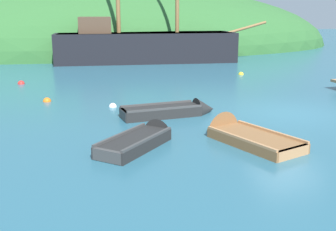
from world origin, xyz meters
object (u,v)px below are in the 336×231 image
buoy_yellow (241,75)px  buoy_red (21,84)px  buoy_orange (47,102)px  rowboat_outer_left (174,112)px  rowboat_portside (239,136)px  buoy_white (113,107)px  sailing_ship (144,50)px  rowboat_far (143,141)px

buoy_yellow → buoy_red: (-12.18, 0.06, 0.00)m
buoy_orange → rowboat_outer_left: bearing=-39.6°
rowboat_outer_left → rowboat_portside: rowboat_portside is taller
rowboat_outer_left → buoy_red: (-5.67, 8.38, -0.12)m
buoy_white → buoy_orange: (-2.47, 1.69, 0.00)m
sailing_ship → rowboat_far: sailing_ship is taller
sailing_ship → rowboat_outer_left: sailing_ship is taller
rowboat_outer_left → rowboat_portside: (1.05, -3.20, -0.04)m
buoy_yellow → rowboat_portside: bearing=-115.3°
sailing_ship → rowboat_portside: bearing=-87.6°
rowboat_portside → buoy_white: size_ratio=11.73×
rowboat_far → buoy_yellow: 13.97m
rowboat_far → buoy_red: bearing=63.4°
rowboat_far → rowboat_portside: rowboat_portside is taller
rowboat_far → buoy_yellow: bearing=8.1°
buoy_white → buoy_orange: size_ratio=0.91×
rowboat_far → buoy_white: size_ratio=9.39×
sailing_ship → buoy_yellow: (4.13, -7.62, -0.82)m
rowboat_far → rowboat_portside: (2.79, -0.25, -0.03)m
rowboat_far → buoy_yellow: size_ratio=9.23×
buoy_white → buoy_yellow: bearing=37.2°
buoy_white → buoy_red: (-3.76, 6.44, 0.00)m
rowboat_far → buoy_orange: (-2.64, 6.58, -0.11)m
buoy_yellow → buoy_red: 12.18m
rowboat_far → rowboat_outer_left: bearing=13.8°
rowboat_portside → rowboat_outer_left: bearing=-0.5°
buoy_white → rowboat_outer_left: bearing=-45.4°
rowboat_far → buoy_white: 4.89m
rowboat_far → buoy_red: size_ratio=8.16×
rowboat_portside → rowboat_far: bearing=66.3°
rowboat_portside → buoy_red: (-6.72, 11.58, -0.08)m
sailing_ship → rowboat_portside: 19.20m
sailing_ship → rowboat_outer_left: bearing=-92.1°
rowboat_outer_left → buoy_red: 10.12m
rowboat_outer_left → buoy_yellow: bearing=46.5°
sailing_ship → rowboat_outer_left: size_ratio=4.39×
buoy_orange → buoy_yellow: bearing=23.3°
sailing_ship → rowboat_outer_left: 16.13m
sailing_ship → rowboat_far: 19.35m
sailing_ship → buoy_white: 14.67m
rowboat_portside → buoy_white: (-2.96, 5.14, -0.08)m
sailing_ship → rowboat_far: (-4.11, -18.90, -0.71)m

